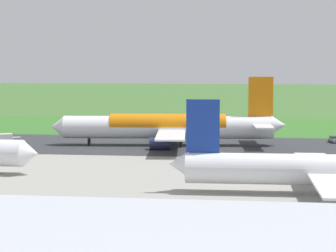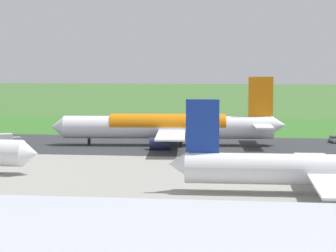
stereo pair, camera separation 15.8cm
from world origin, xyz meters
The scene contains 10 objects.
ground_plane centered at (0.00, 0.00, 0.00)m, with size 800.00×800.00×0.00m, color #3D662D.
runway_asphalt centered at (0.00, 0.00, 0.03)m, with size 600.00×35.70×0.06m, color #2D3033.
apron_concrete centered at (0.00, 49.72, 0.03)m, with size 440.00×110.00×0.05m, color gray.
grass_verge_foreground centered at (0.00, -32.89, 0.02)m, with size 600.00×80.00×0.04m, color #346B27.
airliner_main centered at (5.48, -0.03, 4.35)m, with size 54.15×44.36×15.88m.
airliner_parked_mid centered at (-24.02, 52.93, 3.77)m, with size 47.26×38.58×13.82m.
service_truck_baggage centered at (42.94, 3.81, 1.40)m, with size 6.14×4.86×2.65m.
service_car_ops centered at (-32.75, -9.71, 0.84)m, with size 2.42×4.43×1.62m.
no_stopping_sign centered at (19.30, -34.96, 1.54)m, with size 0.60×0.10×2.59m.
traffic_cone_orange centered at (22.82, -32.00, 0.28)m, with size 0.40×0.40×0.55m, color orange.
Camera 2 is at (-12.59, 149.72, 19.48)m, focal length 70.74 mm.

